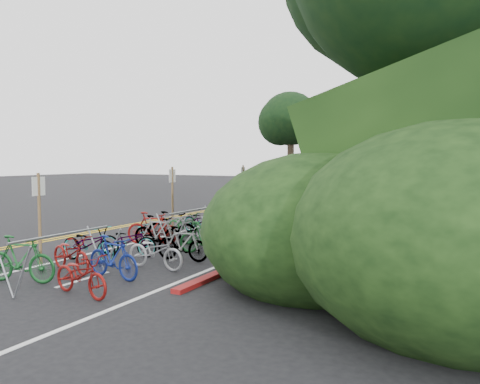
% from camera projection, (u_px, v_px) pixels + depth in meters
% --- Properties ---
extents(ground, '(120.00, 120.00, 0.00)m').
position_uv_depth(ground, '(59.00, 252.00, 14.05)').
color(ground, black).
rests_on(ground, ground).
extents(road_markings, '(7.47, 80.00, 0.01)m').
position_uv_depth(road_markings, '(235.00, 217.00, 22.69)').
color(road_markings, gold).
rests_on(road_markings, ground).
extents(red_curb, '(0.25, 28.00, 0.10)m').
position_uv_depth(red_curb, '(349.00, 217.00, 22.03)').
color(red_curb, maroon).
rests_on(red_curb, ground).
extents(tree_cluster, '(31.78, 53.48, 17.18)m').
position_uv_depth(tree_cluster, '(461.00, 28.00, 28.29)').
color(tree_cluster, '#2D2319').
rests_on(tree_cluster, ground).
extents(bike_rack_front, '(1.13, 2.72, 1.14)m').
position_uv_depth(bike_rack_front, '(63.00, 247.00, 10.41)').
color(bike_rack_front, gray).
rests_on(bike_rack_front, ground).
extents(bike_racks_rest, '(1.14, 23.00, 1.17)m').
position_uv_depth(bike_racks_rest, '(302.00, 197.00, 24.11)').
color(bike_racks_rest, gray).
rests_on(bike_racks_rest, ground).
extents(signpost_near, '(0.08, 0.40, 2.43)m').
position_uv_depth(signpost_near, '(39.00, 212.00, 12.37)').
color(signpost_near, brown).
rests_on(signpost_near, ground).
extents(signposts_rest, '(0.08, 18.40, 2.50)m').
position_uv_depth(signposts_rest, '(268.00, 184.00, 26.06)').
color(signposts_rest, brown).
rests_on(signposts_rest, ground).
extents(bike_front, '(0.90, 1.83, 1.06)m').
position_uv_depth(bike_front, '(152.00, 228.00, 15.32)').
color(bike_front, maroon).
rests_on(bike_front, ground).
extents(bike_valet, '(3.35, 13.03, 1.10)m').
position_uv_depth(bike_valet, '(192.00, 230.00, 15.20)').
color(bike_valet, '#144C1E').
rests_on(bike_valet, ground).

